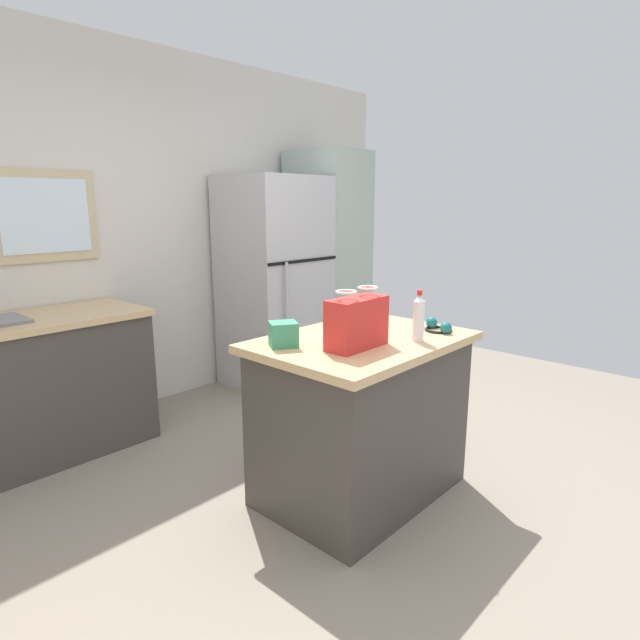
% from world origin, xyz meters
% --- Properties ---
extents(ground, '(6.52, 6.52, 0.00)m').
position_xyz_m(ground, '(0.00, 0.00, 0.00)').
color(ground, gray).
extents(back_wall, '(5.43, 0.13, 2.72)m').
position_xyz_m(back_wall, '(-0.01, 2.28, 1.36)').
color(back_wall, silver).
rests_on(back_wall, ground).
extents(kitchen_island, '(1.12, 0.81, 0.89)m').
position_xyz_m(kitchen_island, '(0.03, 0.14, 0.45)').
color(kitchen_island, '#423D38').
rests_on(kitchen_island, ground).
extents(refrigerator, '(0.80, 0.74, 1.80)m').
position_xyz_m(refrigerator, '(0.98, 1.85, 0.90)').
color(refrigerator, '#B7B7BC').
rests_on(refrigerator, ground).
extents(tall_cabinet, '(0.55, 0.67, 2.04)m').
position_xyz_m(tall_cabinet, '(1.68, 1.85, 1.02)').
color(tall_cabinet, '#9EB2A8').
rests_on(tall_cabinet, ground).
extents(sink_counter, '(1.37, 0.65, 1.08)m').
position_xyz_m(sink_counter, '(-1.02, 1.89, 0.46)').
color(sink_counter, '#423D38').
rests_on(sink_counter, ground).
extents(shopping_bag, '(0.33, 0.15, 0.29)m').
position_xyz_m(shopping_bag, '(-0.13, 0.04, 1.01)').
color(shopping_bag, red).
rests_on(shopping_bag, kitchen_island).
extents(small_box, '(0.17, 0.17, 0.12)m').
position_xyz_m(small_box, '(-0.36, 0.32, 0.95)').
color(small_box, '#388E66').
rests_on(small_box, kitchen_island).
extents(bottle, '(0.06, 0.06, 0.26)m').
position_xyz_m(bottle, '(0.18, -0.11, 1.01)').
color(bottle, white).
rests_on(bottle, kitchen_island).
extents(ear_defenders, '(0.20, 0.20, 0.06)m').
position_xyz_m(ear_defenders, '(0.44, -0.08, 0.91)').
color(ear_defenders, black).
rests_on(ear_defenders, kitchen_island).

